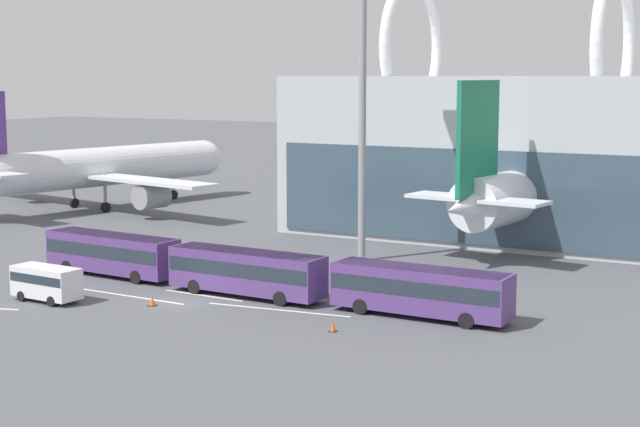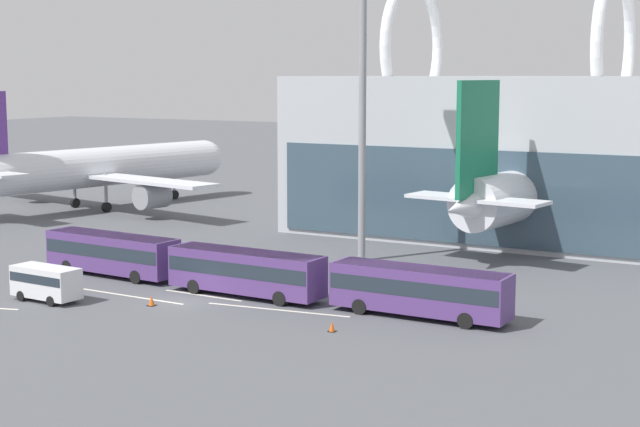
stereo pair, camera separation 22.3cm
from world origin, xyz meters
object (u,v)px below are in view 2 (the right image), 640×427
Objects in this scene: traffic_cone_0 at (152,301)px; traffic_cone_1 at (332,326)px; floodlight_mast at (363,66)px; airliner_at_gate_far at (552,188)px; airliner_at_gate_near at (94,168)px; shuttle_bus_2 at (420,288)px; service_van_foreground at (46,281)px; shuttle_bus_0 at (112,251)px; shuttle_bus_1 at (246,270)px.

traffic_cone_0 is 13.52m from traffic_cone_1.
airliner_at_gate_far is at bearing 58.26° from floodlight_mast.
shuttle_bus_2 is (52.22, -27.98, -2.83)m from airliner_at_gate_near.
shuttle_bus_2 reaches higher than traffic_cone_1.
floodlight_mast is (-11.79, 15.16, 13.92)m from shuttle_bus_2.
traffic_cone_1 is (49.14, -33.73, -4.37)m from airliner_at_gate_near.
service_van_foreground is 20.70m from traffic_cone_1.
traffic_cone_1 is at bearing -113.88° from airliner_at_gate_near.
shuttle_bus_0 is 23.29m from traffic_cone_1.
airliner_at_gate_far reaches higher than shuttle_bus_1.
floodlight_mast is at bearing 77.05° from traffic_cone_0.
airliner_at_gate_near is 0.94× the size of airliner_at_gate_far.
airliner_at_gate_far is 7.98× the size of service_van_foreground.
shuttle_bus_2 is 17.67m from traffic_cone_0.
shuttle_bus_2 reaches higher than service_van_foreground.
traffic_cone_1 is at bearing 0.27° from traffic_cone_0.
shuttle_bus_1 is at bearing 167.71° from airliner_at_gate_far.
traffic_cone_0 is at bearing -31.58° from shuttle_bus_0.
airliner_at_gate_near is 3.28× the size of shuttle_bus_1.
airliner_at_gate_far is 3.48× the size of shuttle_bus_1.
shuttle_bus_0 is 10.97m from traffic_cone_0.
shuttle_bus_2 is at bearing -52.12° from floodlight_mast.
airliner_at_gate_near is at bearing 136.50° from traffic_cone_0.
floodlight_mast reaches higher than shuttle_bus_1.
floodlight_mast is at bearing -97.01° from airliner_at_gate_near.
shuttle_bus_2 is at bearing -170.80° from airliner_at_gate_far.
traffic_cone_0 is (-16.61, -5.81, -1.52)m from shuttle_bus_2.
shuttle_bus_1 is 2.29× the size of service_van_foreground.
airliner_at_gate_near is at bearing 146.04° from shuttle_bus_1.
airliner_at_gate_near is 3.26× the size of shuttle_bus_0.
floodlight_mast reaches higher than traffic_cone_0.
floodlight_mast is at bearing 155.45° from airliner_at_gate_far.
traffic_cone_1 is (22.39, -6.22, -1.54)m from shuttle_bus_0.
airliner_at_gate_near is 38.48m from shuttle_bus_0.
shuttle_bus_0 is 1.01× the size of shuttle_bus_2.
floodlight_mast reaches higher than airliner_at_gate_far.
floodlight_mast is (-10.66, -17.23, 10.90)m from airliner_at_gate_far.
traffic_cone_1 is (13.52, 0.06, -0.02)m from traffic_cone_0.
floodlight_mast is at bearing 88.28° from shuttle_bus_1.
shuttle_bus_0 is 18.00× the size of traffic_cone_1.
floodlight_mast is 36.55× the size of traffic_cone_1.
shuttle_bus_0 is 8.91m from service_van_foreground.
traffic_cone_1 is at bearing -27.18° from shuttle_bus_1.
airliner_at_gate_near is 49.29m from traffic_cone_0.
traffic_cone_0 is at bearing -160.06° from shuttle_bus_2.
service_van_foreground is at bearing -160.13° from shuttle_bus_2.
floodlight_mast reaches higher than traffic_cone_1.
traffic_cone_1 is (-1.96, -38.14, -4.56)m from airliner_at_gate_far.
traffic_cone_0 is at bearing -179.73° from traffic_cone_1.
airliner_at_gate_far is 34.92m from shuttle_bus_1.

